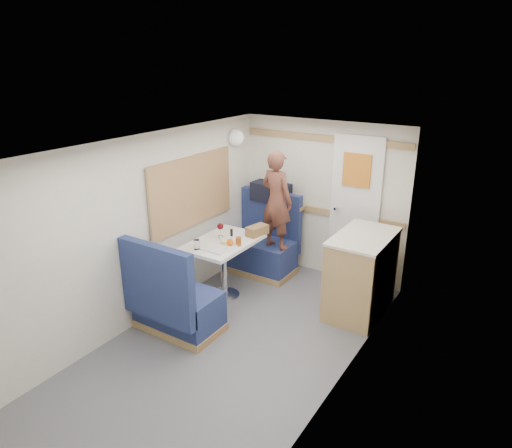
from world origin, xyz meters
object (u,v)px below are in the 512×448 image
Objects in this scene: orange_fruit at (230,242)px; beer_glass at (238,241)px; duffel_bag at (271,192)px; wine_glass at (220,227)px; dome_light at (236,138)px; galley_counter at (361,273)px; salt_grinder at (221,240)px; bread_loaf at (257,230)px; bench_far at (262,249)px; tumbler_left at (197,245)px; pepper_grinder at (231,233)px; cheese_block at (226,243)px; tray at (221,246)px; bench_near at (174,306)px; person at (277,200)px; dinette_table at (223,253)px.

orange_fruit is 0.76× the size of beer_glass.
beer_glass is (0.26, -1.14, -0.25)m from duffel_bag.
dome_light is at bearing 110.69° from wine_glass.
salt_grinder is at bearing -157.06° from galley_counter.
bread_loaf reaches higher than orange_fruit.
beer_glass is at bearing -75.67° from bench_far.
tumbler_left reaches higher than pepper_grinder.
galley_counter reaches higher than cheese_block.
bread_loaf is at bearing 75.56° from tray.
pepper_grinder is at bearing 95.36° from salt_grinder.
bread_loaf is (-0.00, 0.39, 0.01)m from beer_glass.
duffel_bag is at bearing 95.25° from tray.
bench_far is 1.00× the size of bench_near.
dome_light is at bearing -0.66° from person.
person reaches higher than salt_grinder.
bench_far is at bearing 167.90° from galley_counter.
tray is 3.36× the size of cheese_block.
tumbler_left is at bearing -137.81° from orange_fruit.
dome_light reaches higher than bench_far.
cheese_block is (0.11, 0.77, 0.46)m from bench_near.
bench_near is 0.83m from tray.
person reaches higher than bench_far.
pepper_grinder is (-0.12, 0.27, 0.01)m from cheese_block.
dinette_table is 10.61× the size of pepper_grinder.
pepper_grinder is at bearing 90.47° from bench_near.
cheese_block is 1.28× the size of pepper_grinder.
bench_near is 0.86× the size of person.
duffel_bag is 4.72× the size of tumbler_left.
tumbler_left is at bearing -130.71° from cheese_block.
cheese_block is 0.33m from tumbler_left.
pepper_grinder reaches higher than cheese_block.
person is at bearing 78.34° from cheese_block.
orange_fruit is at bearing -124.68° from beer_glass.
person is 11.23× the size of tumbler_left.
duffel_bag is at bearing 108.97° from bread_loaf.
bench_far is at bearing 89.29° from pepper_grinder.
duffel_bag is 1.05m from wine_glass.
bread_loaf is (-0.06, -0.35, -0.29)m from person.
bench_far reaches higher than tray.
bench_near is 0.92m from salt_grinder.
bench_near is at bearing -87.02° from duffel_bag.
tray is at bearing -152.74° from galley_counter.
duffel_bag is at bearing -41.82° from person.
tumbler_left is 0.79m from bread_loaf.
tumbler_left is (-0.00, -0.43, -0.07)m from wine_glass.
bench_far is 9.62× the size of tumbler_left.
bread_loaf is at bearing 65.43° from tumbler_left.
beer_glass is (-0.06, -0.75, -0.29)m from person.
dome_light is 1.41m from salt_grinder.
galley_counter is 3.47× the size of bread_loaf.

